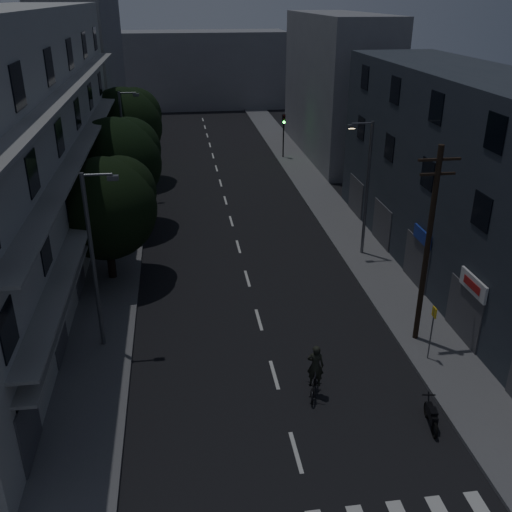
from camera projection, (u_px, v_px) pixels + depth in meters
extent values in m
plane|color=black|center=(231.00, 219.00, 40.61)|extent=(160.00, 160.00, 0.00)
cube|color=#565659|center=(123.00, 223.00, 39.63)|extent=(3.00, 90.00, 0.15)
cube|color=#565659|center=(333.00, 213.00, 41.53)|extent=(3.00, 90.00, 0.15)
cube|color=beige|center=(296.00, 452.00, 19.93)|extent=(0.15, 2.00, 0.01)
cube|color=beige|center=(274.00, 375.00, 23.98)|extent=(0.15, 2.00, 0.01)
cube|color=beige|center=(259.00, 320.00, 28.02)|extent=(0.15, 2.00, 0.01)
cube|color=beige|center=(247.00, 278.00, 32.07)|extent=(0.15, 2.00, 0.01)
cube|color=beige|center=(238.00, 247.00, 36.12)|extent=(0.15, 2.00, 0.01)
cube|color=beige|center=(231.00, 221.00, 40.16)|extent=(0.15, 2.00, 0.01)
cube|color=beige|center=(225.00, 200.00, 44.21)|extent=(0.15, 2.00, 0.01)
cube|color=beige|center=(221.00, 183.00, 48.25)|extent=(0.15, 2.00, 0.01)
cube|color=beige|center=(216.00, 168.00, 52.30)|extent=(0.15, 2.00, 0.01)
cube|color=beige|center=(213.00, 156.00, 56.35)|extent=(0.15, 2.00, 0.01)
cube|color=beige|center=(210.00, 145.00, 60.39)|extent=(0.15, 2.00, 0.01)
cube|color=beige|center=(207.00, 135.00, 64.44)|extent=(0.15, 2.00, 0.01)
cube|color=beige|center=(205.00, 127.00, 68.48)|extent=(0.15, 2.00, 0.01)
cube|color=beige|center=(203.00, 120.00, 72.53)|extent=(0.15, 2.00, 0.01)
cube|color=#A3A39E|center=(14.00, 153.00, 29.86)|extent=(6.00, 36.00, 14.00)
cube|color=black|center=(26.00, 412.00, 18.85)|extent=(0.06, 1.60, 1.60)
cube|color=black|center=(57.00, 319.00, 24.25)|extent=(0.06, 1.60, 1.60)
cube|color=black|center=(77.00, 260.00, 29.64)|extent=(0.06, 1.60, 1.60)
cube|color=black|center=(91.00, 219.00, 35.04)|extent=(0.06, 1.60, 1.60)
cube|color=black|center=(101.00, 189.00, 40.43)|extent=(0.06, 1.60, 1.60)
cube|color=black|center=(109.00, 166.00, 45.83)|extent=(0.06, 1.60, 1.60)
cube|color=black|center=(8.00, 329.00, 17.51)|extent=(0.06, 1.60, 1.60)
cube|color=black|center=(46.00, 250.00, 22.91)|extent=(0.06, 1.60, 1.60)
cube|color=black|center=(69.00, 201.00, 28.30)|extent=(0.06, 1.60, 1.60)
cube|color=black|center=(85.00, 168.00, 33.70)|extent=(0.06, 1.60, 1.60)
cube|color=black|center=(96.00, 144.00, 39.09)|extent=(0.06, 1.60, 1.60)
cube|color=black|center=(105.00, 126.00, 44.49)|extent=(0.06, 1.60, 1.60)
cube|color=black|center=(33.00, 173.00, 21.57)|extent=(0.06, 1.60, 1.60)
cube|color=black|center=(60.00, 137.00, 26.96)|extent=(0.06, 1.60, 1.60)
cube|color=black|center=(78.00, 113.00, 32.36)|extent=(0.06, 1.60, 1.60)
cube|color=black|center=(90.00, 96.00, 37.75)|extent=(0.06, 1.60, 1.60)
cube|color=black|center=(100.00, 83.00, 43.15)|extent=(0.06, 1.60, 1.60)
cube|color=black|center=(18.00, 86.00, 20.23)|extent=(0.06, 1.60, 1.60)
cube|color=black|center=(49.00, 67.00, 25.62)|extent=(0.06, 1.60, 1.60)
cube|color=black|center=(70.00, 54.00, 31.02)|extent=(0.06, 1.60, 1.60)
cube|color=black|center=(84.00, 45.00, 36.41)|extent=(0.06, 1.60, 1.60)
cube|color=black|center=(95.00, 38.00, 41.81)|extent=(0.06, 1.60, 1.60)
cube|color=gray|center=(89.00, 204.00, 31.56)|extent=(1.00, 32.40, 0.12)
cube|color=gray|center=(82.00, 147.00, 30.22)|extent=(1.00, 32.40, 0.12)
cube|color=gray|center=(74.00, 84.00, 28.88)|extent=(1.00, 32.40, 0.12)
cube|color=gray|center=(89.00, 219.00, 31.93)|extent=(0.80, 32.40, 0.12)
cube|color=#424247|center=(29.00, 426.00, 19.11)|extent=(0.06, 2.40, 2.40)
cube|color=#424247|center=(60.00, 331.00, 24.50)|extent=(0.06, 2.40, 2.40)
cube|color=#424247|center=(79.00, 270.00, 29.90)|extent=(0.06, 2.40, 2.40)
cube|color=#424247|center=(93.00, 228.00, 35.29)|extent=(0.06, 2.40, 2.40)
cube|color=#424247|center=(102.00, 197.00, 40.69)|extent=(0.06, 2.40, 2.40)
cube|color=#424247|center=(110.00, 173.00, 46.08)|extent=(0.06, 2.40, 2.40)
cube|color=#2A3039|center=(476.00, 184.00, 29.94)|extent=(6.00, 28.00, 11.00)
cube|color=black|center=(482.00, 212.00, 23.83)|extent=(0.06, 1.40, 1.50)
cube|color=black|center=(428.00, 174.00, 28.77)|extent=(0.06, 1.40, 1.50)
cube|color=black|center=(389.00, 148.00, 33.72)|extent=(0.06, 1.40, 1.50)
cube|color=black|center=(361.00, 128.00, 38.67)|extent=(0.06, 1.40, 1.50)
cube|color=black|center=(496.00, 133.00, 22.45)|extent=(0.06, 1.40, 1.50)
cube|color=black|center=(436.00, 108.00, 27.39)|extent=(0.06, 1.40, 1.50)
cube|color=black|center=(395.00, 90.00, 32.34)|extent=(0.06, 1.40, 1.50)
cube|color=black|center=(365.00, 77.00, 37.28)|extent=(0.06, 1.40, 1.50)
cube|color=#424247|center=(464.00, 313.00, 25.88)|extent=(0.06, 3.00, 2.60)
cube|color=#424247|center=(416.00, 262.00, 30.83)|extent=(0.06, 3.00, 2.60)
cube|color=#424247|center=(382.00, 225.00, 35.77)|extent=(0.06, 3.00, 2.60)
cube|color=#424247|center=(356.00, 197.00, 40.72)|extent=(0.06, 3.00, 2.60)
cube|color=silver|center=(473.00, 285.00, 24.71)|extent=(0.12, 2.20, 0.80)
cube|color=#B21414|center=(472.00, 285.00, 24.70)|extent=(0.02, 1.40, 0.36)
cube|color=navy|center=(422.00, 236.00, 29.66)|extent=(0.12, 2.00, 0.70)
cube|color=slate|center=(85.00, 67.00, 56.42)|extent=(6.00, 20.00, 16.00)
cube|color=slate|center=(336.00, 86.00, 54.70)|extent=(6.00, 20.00, 13.00)
cube|color=slate|center=(198.00, 70.00, 78.98)|extent=(24.00, 8.00, 10.00)
cylinder|color=black|center=(110.00, 246.00, 31.21)|extent=(0.44, 0.44, 3.68)
sphere|color=black|center=(105.00, 209.00, 30.29)|extent=(5.52, 5.52, 5.52)
sphere|color=black|center=(121.00, 191.00, 30.73)|extent=(3.86, 3.86, 3.86)
sphere|color=black|center=(90.00, 205.00, 29.53)|extent=(3.59, 3.59, 3.59)
cylinder|color=black|center=(119.00, 199.00, 38.07)|extent=(0.44, 0.44, 3.97)
sphere|color=black|center=(116.00, 164.00, 37.08)|extent=(5.98, 5.98, 5.98)
sphere|color=black|center=(129.00, 149.00, 37.55)|extent=(4.18, 4.18, 4.18)
sphere|color=black|center=(102.00, 160.00, 36.26)|extent=(3.88, 3.88, 3.88)
cylinder|color=black|center=(126.00, 157.00, 47.41)|extent=(0.44, 0.44, 4.19)
sphere|color=black|center=(124.00, 126.00, 46.36)|extent=(6.25, 6.25, 6.25)
sphere|color=black|center=(135.00, 115.00, 46.85)|extent=(4.38, 4.38, 4.38)
sphere|color=black|center=(112.00, 123.00, 45.50)|extent=(4.06, 4.06, 4.06)
cylinder|color=black|center=(283.00, 141.00, 54.72)|extent=(0.12, 0.12, 3.20)
cube|color=black|center=(284.00, 119.00, 53.86)|extent=(0.28, 0.22, 0.90)
sphere|color=black|center=(284.00, 116.00, 53.59)|extent=(0.22, 0.22, 0.22)
sphere|color=#3F330C|center=(284.00, 119.00, 53.72)|extent=(0.22, 0.22, 0.22)
sphere|color=#0CFF26|center=(284.00, 122.00, 53.84)|extent=(0.22, 0.22, 0.22)
cylinder|color=black|center=(143.00, 147.00, 52.53)|extent=(0.12, 0.12, 3.20)
cube|color=black|center=(141.00, 124.00, 51.67)|extent=(0.28, 0.22, 0.90)
sphere|color=black|center=(140.00, 121.00, 51.40)|extent=(0.22, 0.22, 0.22)
sphere|color=#3F330C|center=(141.00, 124.00, 51.52)|extent=(0.22, 0.22, 0.22)
sphere|color=#0CFF26|center=(141.00, 128.00, 51.65)|extent=(0.22, 0.22, 0.22)
cylinder|color=slate|center=(93.00, 264.00, 24.18)|extent=(0.18, 0.18, 8.00)
cylinder|color=slate|center=(97.00, 175.00, 22.63)|extent=(1.20, 0.10, 0.10)
cube|color=slate|center=(113.00, 178.00, 22.76)|extent=(0.45, 0.25, 0.18)
cube|color=#4C4C4C|center=(113.00, 180.00, 22.81)|extent=(0.35, 0.18, 0.04)
cylinder|color=#595A61|center=(367.00, 190.00, 33.29)|extent=(0.18, 0.18, 8.00)
cylinder|color=#595A61|center=(362.00, 123.00, 31.58)|extent=(1.20, 0.10, 0.10)
cube|color=#595A61|center=(352.00, 126.00, 31.57)|extent=(0.45, 0.25, 0.18)
cube|color=#FFD88C|center=(351.00, 128.00, 31.61)|extent=(0.35, 0.18, 0.04)
cylinder|color=#575B5E|center=(124.00, 146.00, 42.83)|extent=(0.18, 0.18, 8.00)
cylinder|color=#575B5E|center=(127.00, 93.00, 41.28)|extent=(1.20, 0.10, 0.10)
cube|color=#575B5E|center=(136.00, 95.00, 41.41)|extent=(0.45, 0.25, 0.18)
cube|color=#4C4C4C|center=(136.00, 96.00, 41.46)|extent=(0.35, 0.18, 0.04)
cylinder|color=black|center=(427.00, 248.00, 24.44)|extent=(0.24, 0.24, 9.00)
cube|color=black|center=(440.00, 159.00, 22.80)|extent=(1.80, 0.10, 0.10)
cube|color=black|center=(438.00, 174.00, 23.06)|extent=(1.50, 0.10, 0.10)
cylinder|color=#595B60|center=(431.00, 334.00, 24.31)|extent=(0.06, 0.06, 2.50)
cube|color=yellow|center=(434.00, 312.00, 23.87)|extent=(0.05, 0.35, 0.45)
torus|color=black|center=(434.00, 430.00, 20.57)|extent=(0.20, 0.64, 0.64)
torus|color=black|center=(427.00, 410.00, 21.54)|extent=(0.20, 0.64, 0.64)
cube|color=black|center=(432.00, 414.00, 20.93)|extent=(0.38, 1.01, 0.31)
cube|color=black|center=(433.00, 411.00, 20.71)|extent=(0.33, 0.44, 0.09)
cylinder|color=black|center=(429.00, 402.00, 21.33)|extent=(0.12, 0.39, 0.76)
cube|color=black|center=(429.00, 395.00, 21.30)|extent=(0.49, 0.12, 0.04)
imported|color=black|center=(314.00, 384.00, 22.64)|extent=(1.18, 1.91, 0.95)
imported|color=black|center=(315.00, 365.00, 22.26)|extent=(0.77, 0.63, 1.81)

